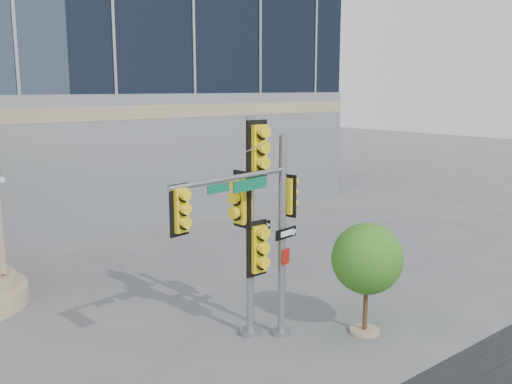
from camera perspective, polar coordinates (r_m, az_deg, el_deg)
ground at (r=14.08m, az=6.10°, el=-16.13°), size 120.00×120.00×0.00m
main_signal_pole at (r=13.47m, az=0.17°, el=-2.80°), size 3.99×0.97×5.16m
secondary_signal_pole at (r=13.99m, az=-0.46°, el=-1.91°), size 0.97×0.72×5.60m
street_tree at (r=14.91m, az=11.08°, el=-6.82°), size 1.86×1.82×2.90m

